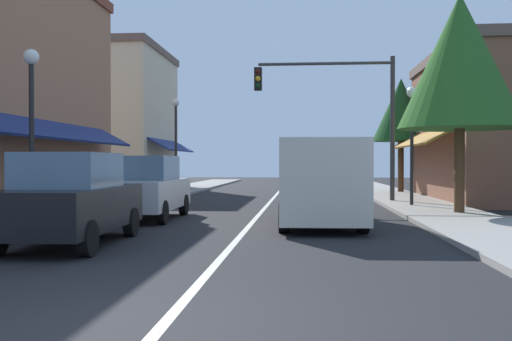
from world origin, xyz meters
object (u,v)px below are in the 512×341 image
at_px(parked_car_nearest_left, 71,199).
at_px(traffic_signal_mast_arm, 344,103).
at_px(street_lamp_left_far, 176,130).
at_px(tree_right_far, 401,110).
at_px(van_in_lane, 319,180).
at_px(street_lamp_right_mid, 412,125).
at_px(street_lamp_left_near, 31,106).
at_px(parked_car_second_left, 146,188).
at_px(tree_right_near, 460,61).

xyz_separation_m(parked_car_nearest_left, traffic_signal_mast_arm, (5.99, 12.16, 3.06)).
bearing_deg(traffic_signal_mast_arm, street_lamp_left_far, 146.84).
distance_m(street_lamp_left_far, tree_right_far, 11.38).
relative_size(van_in_lane, traffic_signal_mast_arm, 0.91).
relative_size(parked_car_nearest_left, traffic_signal_mast_arm, 0.72).
distance_m(van_in_lane, street_lamp_right_mid, 6.95).
bearing_deg(tree_right_far, van_in_lane, -106.47).
bearing_deg(traffic_signal_mast_arm, van_in_lane, -97.96).
bearing_deg(tree_right_far, street_lamp_right_mid, -97.06).
bearing_deg(street_lamp_right_mid, tree_right_far, 82.94).
height_order(street_lamp_right_mid, tree_right_far, tree_right_far).
height_order(van_in_lane, street_lamp_left_near, street_lamp_left_near).
distance_m(parked_car_second_left, traffic_signal_mast_arm, 9.70).
height_order(parked_car_nearest_left, tree_right_far, tree_right_far).
relative_size(van_in_lane, tree_right_far, 0.89).
bearing_deg(tree_right_far, street_lamp_left_near, -123.58).
bearing_deg(parked_car_nearest_left, traffic_signal_mast_arm, 62.15).
height_order(van_in_lane, tree_right_far, tree_right_far).
xyz_separation_m(van_in_lane, street_lamp_left_far, (-6.66, 13.32, 2.04)).
distance_m(street_lamp_left_far, tree_right_near, 15.12).
distance_m(parked_car_nearest_left, tree_right_near, 11.89).
relative_size(tree_right_near, tree_right_far, 1.12).
xyz_separation_m(van_in_lane, street_lamp_left_near, (-6.72, -1.65, 1.75)).
height_order(parked_car_second_left, street_lamp_right_mid, street_lamp_right_mid).
xyz_separation_m(van_in_lane, tree_right_far, (4.51, 15.26, 3.10)).
height_order(traffic_signal_mast_arm, street_lamp_right_mid, traffic_signal_mast_arm).
bearing_deg(tree_right_far, parked_car_second_left, -123.51).
xyz_separation_m(street_lamp_left_near, tree_right_far, (11.23, 16.91, 1.35)).
bearing_deg(tree_right_near, parked_car_second_left, -169.45).
bearing_deg(street_lamp_left_far, tree_right_near, -43.95).
bearing_deg(traffic_signal_mast_arm, parked_car_second_left, -130.26).
relative_size(street_lamp_left_near, tree_right_near, 0.64).
bearing_deg(parked_car_second_left, tree_right_far, 56.16).
bearing_deg(van_in_lane, street_lamp_left_near, -167.82).
relative_size(street_lamp_right_mid, tree_right_far, 0.72).
xyz_separation_m(van_in_lane, street_lamp_right_mid, (3.34, 5.84, 1.74)).
bearing_deg(tree_right_near, tree_right_far, 88.49).
relative_size(parked_car_second_left, street_lamp_left_near, 0.97).
distance_m(van_in_lane, traffic_signal_mast_arm, 8.76).
xyz_separation_m(traffic_signal_mast_arm, tree_right_near, (3.04, -5.35, 0.63)).
relative_size(parked_car_nearest_left, street_lamp_right_mid, 0.98).
xyz_separation_m(tree_right_near, tree_right_far, (0.33, 12.39, -0.32)).
bearing_deg(parked_car_second_left, street_lamp_left_near, -124.30).
distance_m(traffic_signal_mast_arm, tree_right_near, 6.18).
relative_size(parked_car_nearest_left, tree_right_near, 0.63).
height_order(van_in_lane, tree_right_near, tree_right_near).
distance_m(tree_right_near, tree_right_far, 12.39).
height_order(street_lamp_left_far, tree_right_far, tree_right_far).
height_order(traffic_signal_mast_arm, tree_right_near, tree_right_near).
bearing_deg(tree_right_near, street_lamp_left_near, -157.47).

